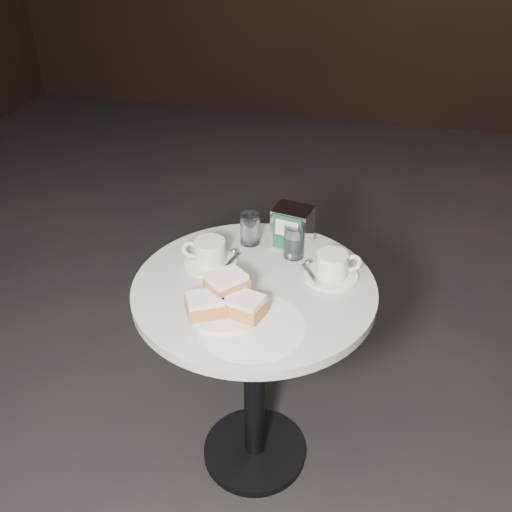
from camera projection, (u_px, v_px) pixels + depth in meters
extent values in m
plane|color=black|center=(255.00, 453.00, 2.04)|extent=(7.00, 7.00, 0.00)
cylinder|color=black|center=(255.00, 450.00, 2.03)|extent=(0.36, 0.36, 0.03)
cylinder|color=black|center=(254.00, 380.00, 1.84)|extent=(0.07, 0.07, 0.70)
cylinder|color=silver|center=(254.00, 289.00, 1.64)|extent=(0.70, 0.70, 0.03)
cylinder|color=white|center=(251.00, 325.00, 1.48)|extent=(0.31, 0.31, 0.00)
cylinder|color=silver|center=(225.00, 309.00, 1.52)|extent=(0.24, 0.24, 0.01)
cube|color=#CD7E3F|center=(206.00, 306.00, 1.49)|extent=(0.13, 0.12, 0.04)
cube|color=white|center=(205.00, 299.00, 1.48)|extent=(0.12, 0.11, 0.01)
cube|color=#D28C40|center=(244.00, 307.00, 1.49)|extent=(0.12, 0.10, 0.04)
cube|color=white|center=(244.00, 299.00, 1.47)|extent=(0.11, 0.09, 0.01)
cube|color=#C0843B|center=(227.00, 285.00, 1.51)|extent=(0.13, 0.13, 0.04)
cube|color=white|center=(227.00, 277.00, 1.50)|extent=(0.12, 0.12, 0.01)
cylinder|color=white|center=(211.00, 263.00, 1.71)|extent=(0.17, 0.17, 0.01)
cylinder|color=white|center=(210.00, 251.00, 1.69)|extent=(0.10, 0.10, 0.07)
cylinder|color=#845B48|center=(210.00, 243.00, 1.67)|extent=(0.09, 0.09, 0.00)
torus|color=silver|center=(191.00, 250.00, 1.70)|extent=(0.06, 0.02, 0.06)
cube|color=silver|center=(230.00, 262.00, 1.70)|extent=(0.03, 0.11, 0.00)
sphere|color=#AEAEB2|center=(234.00, 252.00, 1.74)|extent=(0.02, 0.02, 0.02)
cylinder|color=white|center=(331.00, 276.00, 1.65)|extent=(0.20, 0.20, 0.01)
cylinder|color=white|center=(332.00, 264.00, 1.63)|extent=(0.12, 0.12, 0.07)
cylinder|color=#855E48|center=(333.00, 256.00, 1.62)|extent=(0.11, 0.11, 0.00)
torus|color=white|center=(352.00, 263.00, 1.64)|extent=(0.06, 0.03, 0.06)
cube|color=silver|center=(311.00, 274.00, 1.65)|extent=(0.07, 0.10, 0.00)
sphere|color=#AFAFB3|center=(308.00, 263.00, 1.69)|extent=(0.02, 0.02, 0.02)
cylinder|color=silver|center=(250.00, 229.00, 1.79)|extent=(0.08, 0.08, 0.10)
cylinder|color=white|center=(250.00, 230.00, 1.79)|extent=(0.07, 0.07, 0.09)
cylinder|color=white|center=(294.00, 241.00, 1.73)|extent=(0.08, 0.08, 0.10)
cylinder|color=silver|center=(294.00, 243.00, 1.73)|extent=(0.07, 0.07, 0.09)
cube|color=white|center=(293.00, 227.00, 1.76)|extent=(0.13, 0.11, 0.13)
cube|color=#175237|center=(287.00, 234.00, 1.72)|extent=(0.09, 0.02, 0.11)
cube|color=silver|center=(287.00, 229.00, 1.71)|extent=(0.07, 0.01, 0.05)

